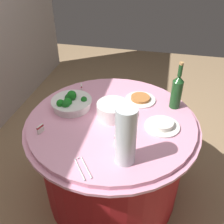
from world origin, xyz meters
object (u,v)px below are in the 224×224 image
food_plate_peanuts (140,99)px  food_plate_rice (162,125)px  plate_stack (113,110)px  label_placard_rear (81,87)px  label_placard_mid (40,129)px  broccoli_bowl (71,103)px  decorative_fruit_vase (126,139)px  label_placard_front (115,141)px  wine_bottle (177,91)px  serving_tongs (83,167)px

food_plate_peanuts → food_plate_rice: food_plate_rice is taller
plate_stack → label_placard_rear: size_ratio=3.82×
plate_stack → label_placard_mid: bearing=123.2°
broccoli_bowl → decorative_fruit_vase: size_ratio=0.82×
broccoli_bowl → label_placard_rear: broccoli_bowl is taller
food_plate_peanuts → label_placard_front: bearing=170.9°
plate_stack → wine_bottle: 0.45m
decorative_fruit_vase → label_placard_rear: decorative_fruit_vase is taller
label_placard_front → label_placard_rear: same height
serving_tongs → label_placard_mid: label_placard_mid is taller
decorative_fruit_vase → wine_bottle: bearing=-23.3°
plate_stack → food_plate_peanuts: size_ratio=0.95×
broccoli_bowl → serving_tongs: 0.57m
broccoli_bowl → decorative_fruit_vase: bearing=-132.3°
label_placard_mid → wine_bottle: bearing=-59.6°
decorative_fruit_vase → serving_tongs: 0.27m
serving_tongs → label_placard_front: (0.21, -0.13, 0.03)m
wine_bottle → label_placard_rear: (0.07, 0.70, -0.10)m
plate_stack → wine_bottle: size_ratio=0.62×
wine_bottle → label_placard_mid: 0.92m
food_plate_rice → label_placard_rear: size_ratio=4.00×
wine_bottle → decorative_fruit_vase: size_ratio=0.99×
plate_stack → wine_bottle: bearing=-62.5°
food_plate_peanuts → food_plate_rice: 0.33m
decorative_fruit_vase → label_placard_front: bearing=35.2°
wine_bottle → food_plate_peanuts: wine_bottle is taller
broccoli_bowl → wine_bottle: bearing=-76.4°
wine_bottle → food_plate_rice: 0.28m
broccoli_bowl → label_placard_rear: bearing=0.9°
label_placard_mid → label_placard_rear: size_ratio=1.00×
label_placard_front → food_plate_peanuts: bearing=-9.1°
label_placard_front → label_placard_rear: (0.54, 0.38, 0.00)m
plate_stack → label_placard_rear: 0.41m
broccoli_bowl → label_placard_mid: broccoli_bowl is taller
plate_stack → serving_tongs: bearing=172.8°
decorative_fruit_vase → label_placard_mid: bearing=78.2°
wine_bottle → food_plate_rice: bearing=164.4°
plate_stack → decorative_fruit_vase: 0.41m
wine_bottle → label_placard_front: bearing=145.7°
wine_bottle → label_placard_front: size_ratio=6.11×
label_placard_rear → broccoli_bowl: bearing=-179.1°
serving_tongs → wine_bottle: bearing=-33.7°
food_plate_peanuts → label_placard_mid: bearing=131.9°
wine_bottle → label_placard_mid: wine_bottle is taller
plate_stack → label_placard_rear: (0.27, 0.31, -0.02)m
decorative_fruit_vase → food_plate_rice: 0.40m
wine_bottle → broccoli_bowl: bearing=103.6°
serving_tongs → label_placard_front: size_ratio=2.79×
decorative_fruit_vase → label_placard_rear: 0.80m
decorative_fruit_vase → food_plate_rice: decorative_fruit_vase is taller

